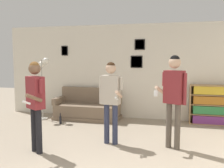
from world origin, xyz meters
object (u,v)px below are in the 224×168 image
(floor_lamp, at_px, (42,71))
(couch, at_px, (88,109))
(bookshelf, at_px, (209,105))
(person_player_foreground_left, at_px, (35,97))
(bottle_on_floor, at_px, (60,120))
(person_watcher_holding_cup, at_px, (174,91))
(person_player_foreground_center, at_px, (111,94))

(floor_lamp, bearing_deg, couch, 16.44)
(bookshelf, bearing_deg, couch, -176.55)
(bookshelf, height_order, floor_lamp, floor_lamp)
(person_player_foreground_left, height_order, bottle_on_floor, person_player_foreground_left)
(bookshelf, bearing_deg, bottle_on_floor, -166.42)
(person_watcher_holding_cup, bearing_deg, floor_lamp, 157.30)
(floor_lamp, bearing_deg, person_player_foreground_left, -63.24)
(bookshelf, bearing_deg, person_player_foreground_left, -139.47)
(person_player_foreground_center, distance_m, person_watcher_holding_cup, 1.23)
(person_player_foreground_center, relative_size, person_watcher_holding_cup, 0.93)
(couch, height_order, person_player_foreground_center, person_player_foreground_center)
(couch, relative_size, bookshelf, 1.79)
(floor_lamp, bearing_deg, bottle_on_floor, -26.59)
(person_player_foreground_left, distance_m, person_watcher_holding_cup, 2.57)
(person_player_foreground_center, height_order, person_watcher_holding_cup, person_watcher_holding_cup)
(bookshelf, distance_m, bottle_on_floor, 3.94)
(bookshelf, relative_size, person_watcher_holding_cup, 0.58)
(person_watcher_holding_cup, bearing_deg, person_player_foreground_center, -178.98)
(bookshelf, relative_size, person_player_foreground_center, 0.62)
(person_watcher_holding_cup, bearing_deg, bottle_on_floor, 158.29)
(floor_lamp, distance_m, person_watcher_holding_cup, 3.92)
(person_player_foreground_center, bearing_deg, floor_lamp, 147.29)
(floor_lamp, xyz_separation_m, bottle_on_floor, (0.71, -0.36, -1.26))
(person_watcher_holding_cup, bearing_deg, couch, 141.67)
(bottle_on_floor, bearing_deg, couch, 54.03)
(person_player_foreground_center, height_order, bottle_on_floor, person_player_foreground_center)
(couch, xyz_separation_m, person_player_foreground_center, (1.15, -1.90, 0.73))
(person_watcher_holding_cup, xyz_separation_m, bottle_on_floor, (-2.90, 1.15, -1.01))
(person_player_foreground_center, bearing_deg, person_watcher_holding_cup, 1.02)
(floor_lamp, xyz_separation_m, person_player_foreground_left, (1.16, -2.31, -0.34))
(bookshelf, bearing_deg, person_watcher_holding_cup, -113.76)
(couch, height_order, bookshelf, bookshelf)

